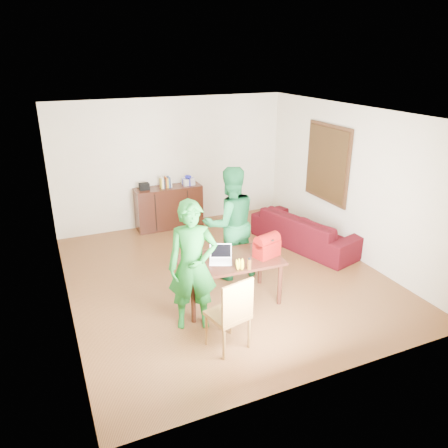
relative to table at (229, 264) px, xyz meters
name	(u,v)px	position (x,y,z in m)	size (l,w,h in m)	color
room	(222,200)	(0.27, 0.89, 0.69)	(5.20, 5.70, 2.90)	#452411
table	(229,264)	(0.00, 0.00, 0.00)	(1.54, 0.92, 0.70)	black
chair	(228,327)	(-0.47, -1.01, -0.32)	(0.55, 0.53, 1.02)	brown
person_near	(193,266)	(-0.70, -0.36, 0.29)	(0.66, 0.43, 1.81)	#145C1C
person_far	(230,223)	(0.35, 0.76, 0.33)	(0.92, 0.71, 1.89)	#13582A
laptop	(221,260)	(-0.16, -0.04, 0.13)	(0.38, 0.33, 0.23)	white
bananas	(240,267)	(0.00, -0.35, 0.12)	(0.17, 0.10, 0.06)	yellow
bottle	(249,264)	(0.12, -0.41, 0.17)	(0.06, 0.06, 0.18)	#502D12
red_bag	(267,248)	(0.55, -0.13, 0.22)	(0.38, 0.22, 0.28)	maroon
sofa	(306,230)	(2.21, 1.27, -0.29)	(2.22, 0.87, 0.65)	#3A070B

